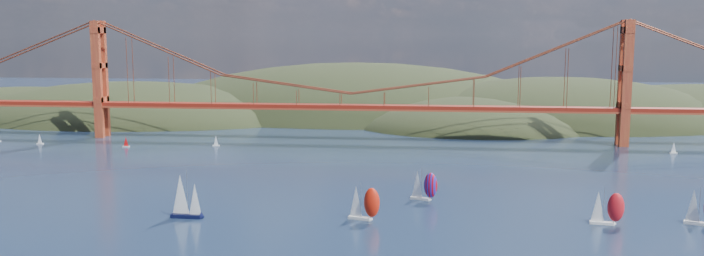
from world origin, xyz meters
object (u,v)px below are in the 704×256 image
Objects in this scene: racer_0 at (363,202)px; racer_1 at (606,207)px; racer_2 at (703,207)px; sloop_navy at (185,197)px; racer_rwb at (424,185)px.

racer_0 is 62.68m from racer_1.
racer_1 is 0.96× the size of racer_2.
racer_1 is at bearing -151.96° from racer_2.
racer_1 is 24.47m from racer_2.
racer_0 is at bearing 5.75° from sloop_navy.
racer_2 is at bearing 20.47° from racer_0.
racer_1 is at bearing 4.91° from sloop_navy.
sloop_navy is at bearing -158.85° from racer_0.
racer_1 is at bearing 19.68° from racer_0.
sloop_navy reaches higher than racer_1.
racer_2 is 73.94m from racer_rwb.
racer_rwb is (-47.01, 21.41, -0.02)m from racer_1.
racer_rwb is (-71.39, 19.28, -0.21)m from racer_2.
sloop_navy reaches higher than racer_rwb.
racer_rwb is (15.62, 23.81, -0.22)m from racer_0.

